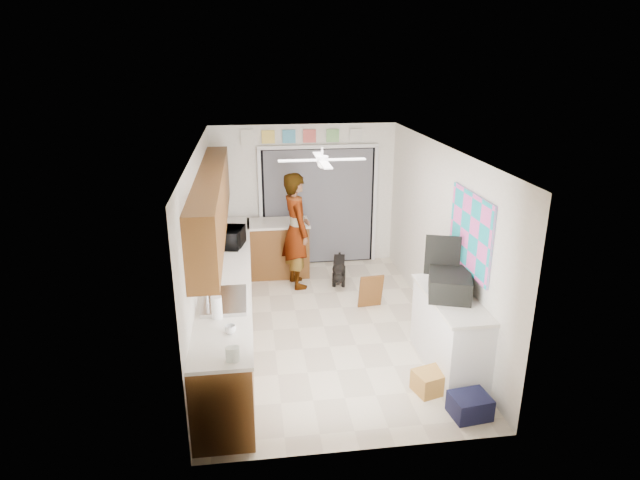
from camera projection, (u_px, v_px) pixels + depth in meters
name	position (u px, v px, depth m)	size (l,w,h in m)	color
floor	(324.00, 326.00, 7.50)	(5.00, 5.00, 0.00)	beige
ceiling	(324.00, 149.00, 6.68)	(5.00, 5.00, 0.00)	white
wall_back	(304.00, 196.00, 9.43)	(3.20, 3.20, 0.00)	white
wall_front	(364.00, 336.00, 4.75)	(3.20, 3.20, 0.00)	white
wall_left	(201.00, 248.00, 6.89)	(5.00, 5.00, 0.00)	white
wall_right	(440.00, 237.00, 7.29)	(5.00, 5.00, 0.00)	white
left_base_cabinets	(228.00, 303.00, 7.19)	(0.60, 4.80, 0.90)	brown
left_countertop	(227.00, 271.00, 7.04)	(0.62, 4.80, 0.04)	white
upper_cabinets	(212.00, 203.00, 6.91)	(0.32, 4.00, 0.80)	brown
sink_basin	(224.00, 301.00, 6.09)	(0.50, 0.76, 0.06)	silver
faucet	(207.00, 295.00, 6.03)	(0.03, 0.03, 0.22)	silver
peninsula_base	(279.00, 249.00, 9.16)	(1.00, 0.60, 0.90)	brown
peninsula_top	(278.00, 223.00, 9.01)	(1.04, 0.64, 0.04)	white
back_opening_recess	(318.00, 207.00, 9.50)	(2.00, 0.06, 2.10)	black
curtain_panel	(319.00, 207.00, 9.46)	(1.90, 0.03, 2.05)	slate
door_trim_left	(261.00, 209.00, 9.34)	(0.06, 0.04, 2.10)	white
door_trim_right	(375.00, 205.00, 9.60)	(0.06, 0.04, 2.10)	white
door_trim_head	(319.00, 147.00, 9.12)	(2.10, 0.04, 0.06)	white
header_frame_0	(268.00, 137.00, 8.98)	(0.22, 0.02, 0.22)	#F5D151
header_frame_1	(289.00, 137.00, 9.02)	(0.22, 0.02, 0.22)	#4BA3C8
header_frame_2	(310.00, 136.00, 9.07)	(0.22, 0.02, 0.22)	#DD5953
header_frame_3	(333.00, 136.00, 9.12)	(0.22, 0.02, 0.22)	#7EBF6D
header_frame_4	(356.00, 135.00, 9.17)	(0.22, 0.02, 0.22)	silver
route66_sign	(247.00, 137.00, 8.94)	(0.22, 0.02, 0.26)	silver
right_counter_base	(449.00, 334.00, 6.40)	(0.50, 1.40, 0.90)	white
right_counter_top	(452.00, 298.00, 6.25)	(0.54, 1.44, 0.04)	white
abstract_painting	(470.00, 233.00, 6.22)	(0.03, 1.15, 0.95)	#FF5DC0
ceiling_fan	(322.00, 160.00, 6.92)	(1.14, 1.14, 0.24)	white
microwave	(231.00, 237.00, 7.83)	(0.49, 0.34, 0.27)	black
cup	(230.00, 329.00, 5.40)	(0.12, 0.12, 0.09)	white
jar_a	(234.00, 354.00, 4.92)	(0.10, 0.10, 0.14)	silver
jar_b	(230.00, 354.00, 4.91)	(0.09, 0.09, 0.14)	silver
paper_towel_roll	(217.00, 307.00, 5.70)	(0.12, 0.12, 0.25)	white
suitcase	(449.00, 284.00, 6.24)	(0.47, 0.63, 0.27)	black
suitcase_rim	(449.00, 293.00, 6.28)	(0.44, 0.58, 0.02)	yellow
suitcase_lid	(442.00, 256.00, 6.43)	(0.42, 0.03, 0.50)	black
cardboard_box	(432.00, 381.00, 6.03)	(0.40, 0.30, 0.25)	gold
navy_crate	(470.00, 406.00, 5.62)	(0.40, 0.33, 0.24)	#141633
cabinet_door_panel	(371.00, 291.00, 7.97)	(0.36, 0.03, 0.54)	brown
man	(296.00, 231.00, 8.56)	(0.69, 0.45, 1.89)	white
dog	(339.00, 269.00, 8.85)	(0.26, 0.61, 0.48)	black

